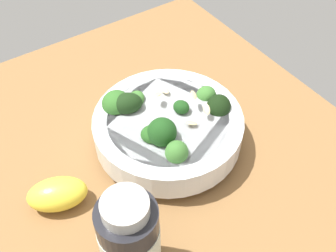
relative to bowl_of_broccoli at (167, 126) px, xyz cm
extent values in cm
cube|color=brown|center=(3.16, 2.74, -5.61)|extent=(62.59, 62.59, 3.43)
cylinder|color=white|center=(-0.10, -0.14, -3.18)|extent=(12.40, 12.40, 1.44)
cylinder|color=white|center=(-0.10, -0.14, -0.29)|extent=(22.54, 22.54, 4.33)
cylinder|color=silver|center=(-0.10, -0.14, 1.48)|extent=(18.27, 18.27, 0.80)
cylinder|color=#3C7A32|center=(-1.87, 3.77, 1.05)|extent=(1.53, 1.61, 1.10)
ellipsoid|color=#23511C|center=(-1.87, 3.77, 2.40)|extent=(4.86, 4.40, 3.74)
cylinder|color=#4A8F3C|center=(0.82, -7.95, 0.21)|extent=(1.60, 1.48, 1.49)
ellipsoid|color=#386B2B|center=(0.82, -7.95, 1.74)|extent=(5.18, 4.75, 4.57)
cylinder|color=#4A8F3C|center=(-2.56, -7.71, 0.22)|extent=(2.10, 1.78, 1.90)
ellipsoid|color=black|center=(-2.56, -7.71, 2.03)|extent=(5.82, 6.26, 4.91)
cylinder|color=#589D47|center=(5.90, 1.83, 0.64)|extent=(1.06, 1.09, 1.06)
ellipsoid|color=#386B2B|center=(5.90, 1.83, 2.00)|extent=(4.44, 4.60, 3.16)
cylinder|color=#4A8F3C|center=(0.05, -2.63, 1.34)|extent=(1.42, 1.20, 1.38)
ellipsoid|color=#194216|center=(0.05, -2.63, 2.64)|extent=(3.17, 2.78, 2.99)
cylinder|color=#2F662B|center=(-6.51, 2.82, 0.92)|extent=(1.59, 1.71, 1.12)
ellipsoid|color=#386B2B|center=(-6.51, 2.82, 2.39)|extent=(4.73, 4.62, 3.59)
cylinder|color=#4A8F3C|center=(5.09, 3.81, 1.14)|extent=(2.13, 2.05, 1.23)
ellipsoid|color=black|center=(5.09, 3.81, 2.82)|extent=(5.86, 6.02, 4.13)
cylinder|color=#589D47|center=(-2.89, 3.17, 1.07)|extent=(1.94, 2.08, 2.19)
ellipsoid|color=#194216|center=(-2.89, 3.17, 3.15)|extent=(6.22, 6.24, 6.10)
cylinder|color=#4A8F3C|center=(6.57, 4.92, 0.62)|extent=(2.14, 2.00, 1.42)
ellipsoid|color=#2D6023|center=(6.57, 4.92, 2.38)|extent=(6.45, 5.92, 5.59)
ellipsoid|color=#DBBC84|center=(-3.35, -2.03, 2.58)|extent=(1.79, 2.05, 0.90)
ellipsoid|color=#DBBC84|center=(3.23, -0.51, 3.92)|extent=(1.90, 2.01, 1.12)
ellipsoid|color=#DBBC84|center=(4.65, -2.75, 2.49)|extent=(1.82, 1.03, 0.49)
ellipsoid|color=#DBBC84|center=(-3.14, -4.84, 3.66)|extent=(2.07, 1.49, 1.33)
ellipsoid|color=#DBBC84|center=(-0.35, -4.52, 4.50)|extent=(2.07, 1.71, 0.74)
ellipsoid|color=yellow|center=(-0.73, 18.52, -1.74)|extent=(7.71, 9.49, 4.31)
cylinder|color=black|center=(-14.67, 14.80, 2.80)|extent=(6.76, 6.76, 13.40)
cylinder|color=#B7B2A8|center=(-14.67, 14.80, 10.40)|extent=(5.00, 5.00, 1.80)
cylinder|color=beige|center=(-14.67, 14.80, 3.29)|extent=(6.89, 6.89, 5.85)
camera|label=1|loc=(-34.76, 23.17, 45.81)|focal=43.79mm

